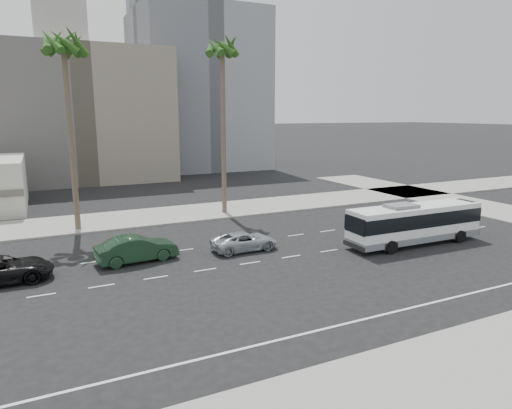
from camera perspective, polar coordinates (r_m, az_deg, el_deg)
ground at (r=31.67m, az=9.19°, el=-5.81°), size 700.00×700.00×0.00m
sidewalk_north at (r=44.81m, az=-2.14°, el=-0.45°), size 120.00×7.00×0.15m
midrise_beige_west at (r=69.94m, az=-21.53°, el=10.42°), size 24.00×18.00×18.00m
midrise_gray_center at (r=80.92m, az=-7.49°, el=13.98°), size 20.00×20.00×26.00m
civic_tower at (r=276.74m, az=-23.30°, el=16.69°), size 42.00×42.00×129.00m
highrise_right at (r=263.53m, az=-12.32°, el=16.81°), size 26.00×26.00×70.00m
highrise_far at (r=298.57m, az=-8.84°, el=15.31°), size 22.00×22.00×60.00m
city_bus at (r=34.46m, az=19.44°, el=-2.15°), size 10.63×2.60×3.04m
car_a at (r=31.27m, az=-1.48°, el=-4.66°), size 2.18×4.63×1.28m
car_b at (r=29.86m, az=-14.84°, el=-5.44°), size 2.28×5.25×1.68m
car_c at (r=29.08m, az=-29.66°, el=-7.20°), size 2.67×5.58×1.54m
palm_near at (r=42.13m, az=-4.28°, el=18.64°), size 4.79×4.79×16.13m
palm_mid at (r=38.47m, az=-23.13°, el=17.51°), size 5.02×5.02×15.52m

